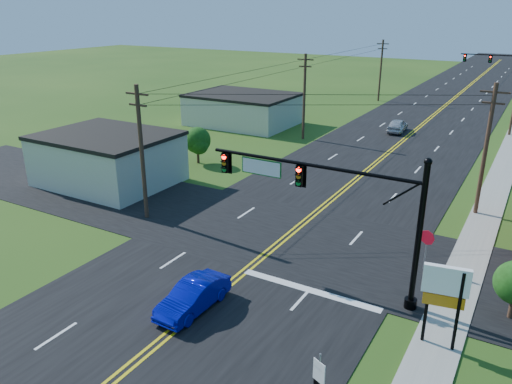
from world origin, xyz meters
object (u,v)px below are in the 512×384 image
Objects in this scene: blue_car at (193,297)px; signal_mast_far at (496,64)px; route_sign at (319,377)px; stop_sign at (427,242)px; signal_mast_main at (328,198)px.

signal_mast_far is at bearing 88.31° from blue_car.
route_sign is 12.17m from stop_sign.
signal_mast_main is 6.59m from stop_sign.
blue_car is at bearing -113.16° from stop_sign.
stop_sign is (8.55, 9.41, 1.00)m from blue_car.
signal_mast_main is 7.99m from blue_car.
signal_mast_main and signal_mast_far have the same top height.
signal_mast_far reaches higher than route_sign.
route_sign is at bearing -18.14° from blue_car.
stop_sign is (4.06, -67.89, -2.84)m from signal_mast_far.
blue_car is 12.76m from stop_sign.
route_sign is at bearing -87.81° from signal_mast_far.
route_sign is at bearing -75.61° from stop_sign.
blue_car is 1.85× the size of route_sign.
signal_mast_far is 4.64× the size of stop_sign.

